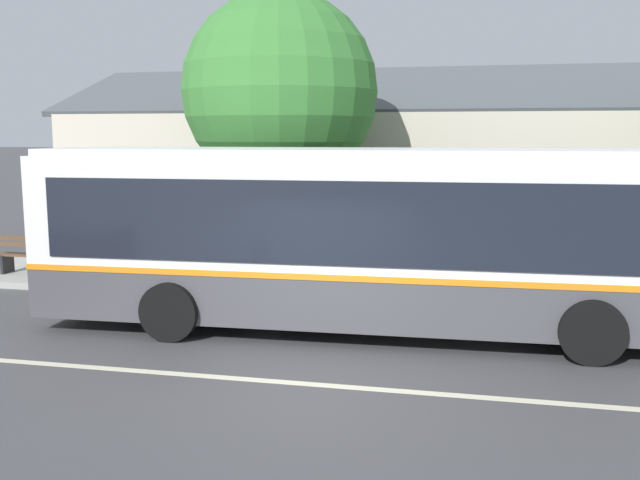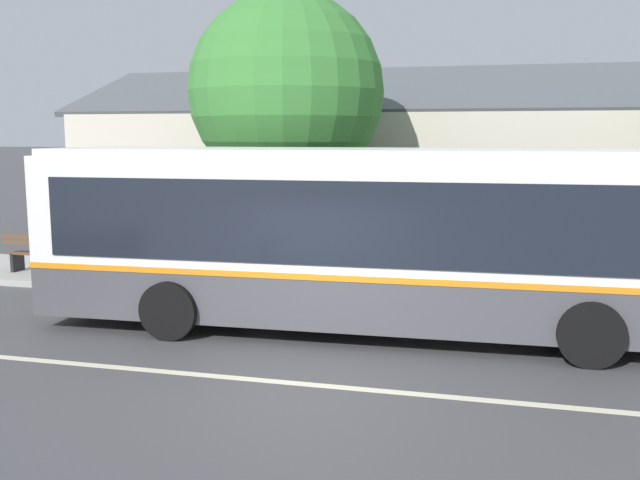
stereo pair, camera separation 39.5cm
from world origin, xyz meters
name	(u,v)px [view 2 (the right image)]	position (x,y,z in m)	size (l,w,h in m)	color
ground_plane	(300,384)	(0.00, 0.00, 0.00)	(300.00, 300.00, 0.00)	#424244
sidewalk_far	(375,288)	(0.00, 6.00, 0.07)	(60.00, 3.00, 0.15)	#9E9E99
lane_divider_stripe	(300,384)	(0.00, 0.00, 0.00)	(60.00, 0.16, 0.01)	beige
community_building	(488,177)	(2.19, 13.57, 2.11)	(24.27, 8.95, 6.52)	beige
transit_bus	(368,235)	(0.40, 2.90, 1.71)	(11.64, 3.03, 3.19)	#47474C
bench_by_building	(43,255)	(-7.92, 5.43, 0.58)	(1.89, 0.51, 0.94)	brown
street_tree_secondary	(286,92)	(-2.30, 6.97, 4.39)	(4.55, 4.55, 6.68)	#4C3828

